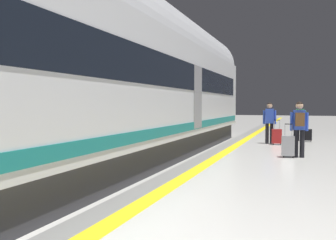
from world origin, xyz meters
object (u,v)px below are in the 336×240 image
Objects in this scene: suitcase_near at (288,146)px; suitcase_mid at (277,136)px; passenger_mid at (269,120)px; suitcase_far at (307,135)px; passenger_near at (299,124)px; passenger_far at (300,119)px; high_speed_train at (52,62)px.

suitcase_mid is at bearing 98.79° from suitcase_near.
passenger_mid reaches higher than suitcase_far.
passenger_mid is 2.24m from suitcase_far.
passenger_near is 1.64× the size of suitcase_near.
suitcase_near is at bearing -93.19° from passenger_far.
suitcase_mid is at bearing 104.05° from passenger_near.
suitcase_far is at bearing 86.61° from passenger_near.
suitcase_near is 1.89× the size of suitcase_far.
suitcase_near is (4.22, 6.02, -2.13)m from high_speed_train.
suitcase_near reaches higher than suitcase_mid.
suitcase_near is at bearing -81.21° from suitcase_mid.
passenger_near is 1.69× the size of suitcase_mid.
passenger_near reaches higher than suitcase_far.
passenger_near is 3.11× the size of suitcase_far.
high_speed_train is 12.73m from passenger_far.
suitcase_far is (0.64, 5.48, -0.06)m from suitcase_near.
passenger_far is at bearing 90.01° from passenger_near.
high_speed_train reaches higher than suitcase_far.
passenger_mid is at bearing 102.58° from suitcase_near.
high_speed_train is at bearing -112.93° from suitcase_far.
suitcase_near is at bearing -77.42° from passenger_mid.
high_speed_train is at bearing -126.50° from passenger_near.
suitcase_mid reaches higher than suitcase_far.
passenger_far is at bearing 86.81° from suitcase_near.
passenger_mid is 0.79m from suitcase_mid.
suitcase_far is at bearing 67.07° from high_speed_train.
passenger_far is at bearing 136.69° from suitcase_far.
suitcase_far is (0.32, 5.35, -0.73)m from passenger_near.
suitcase_near is (-0.32, -0.13, -0.67)m from passenger_near.
suitcase_near is 0.61× the size of passenger_mid.
suitcase_near is at bearing 54.93° from high_speed_train.
passenger_near is 5.65m from passenger_far.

